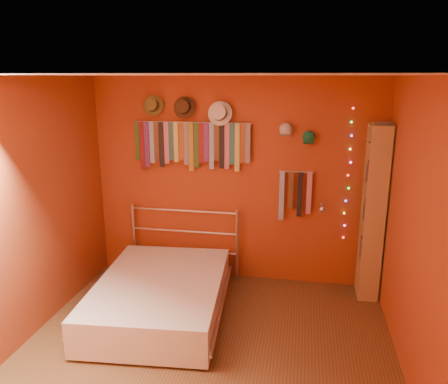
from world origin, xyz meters
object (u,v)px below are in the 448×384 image
Objects in this scene: bookshelf at (377,212)px; bed at (161,295)px; reading_lamp at (322,208)px; tie_rack at (191,143)px.

bookshelf is 2.56m from bed.
reading_lamp is at bearing -178.83° from bookshelf.
bookshelf is 1.02× the size of bed.
bookshelf reaches higher than tie_rack.
reading_lamp is 0.61m from bookshelf.
tie_rack is 1.81m from bed.
reading_lamp is (1.58, -0.17, -0.68)m from tie_rack.
bookshelf is at bearing 15.88° from bed.
reading_lamp reaches higher than bed.
tie_rack is 1.73m from reading_lamp.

